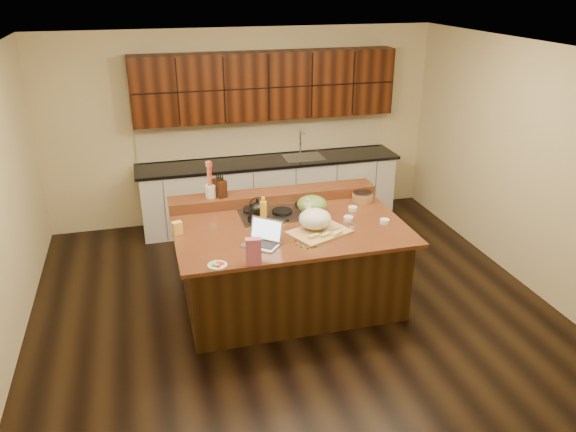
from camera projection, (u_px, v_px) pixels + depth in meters
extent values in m
cube|color=black|center=(289.00, 300.00, 6.25)|extent=(5.50, 5.00, 0.01)
cube|color=silver|center=(289.00, 49.00, 5.18)|extent=(5.50, 5.00, 0.01)
cube|color=beige|center=(243.00, 127.00, 7.94)|extent=(5.50, 0.01, 2.70)
cube|color=beige|center=(394.00, 321.00, 3.50)|extent=(5.50, 0.01, 2.70)
cube|color=beige|center=(523.00, 165.00, 6.37)|extent=(0.01, 5.00, 2.70)
cube|color=black|center=(289.00, 265.00, 6.08)|extent=(2.22, 1.42, 0.88)
cube|color=black|center=(289.00, 227.00, 5.89)|extent=(2.40, 1.60, 0.04)
cube|color=black|center=(273.00, 196.00, 6.48)|extent=(2.40, 0.30, 0.12)
cube|color=gray|center=(282.00, 214.00, 6.15)|extent=(0.92, 0.52, 0.02)
cylinder|color=black|center=(253.00, 210.00, 6.19)|extent=(0.22, 0.22, 0.03)
cylinder|color=black|center=(305.00, 205.00, 6.33)|extent=(0.22, 0.22, 0.03)
cylinder|color=black|center=(258.00, 219.00, 5.96)|extent=(0.22, 0.22, 0.03)
cylinder|color=black|center=(312.00, 213.00, 6.10)|extent=(0.22, 0.22, 0.03)
cylinder|color=black|center=(282.00, 212.00, 6.14)|extent=(0.22, 0.22, 0.03)
cube|color=silver|center=(270.00, 193.00, 8.07)|extent=(3.60, 0.62, 0.90)
cube|color=black|center=(270.00, 161.00, 7.88)|extent=(3.70, 0.66, 0.04)
cube|color=gray|center=(304.00, 158.00, 8.00)|extent=(0.55, 0.42, 0.01)
cylinder|color=gray|center=(300.00, 142.00, 8.08)|extent=(0.02, 0.02, 0.36)
cube|color=black|center=(266.00, 86.00, 7.61)|extent=(3.60, 0.34, 0.90)
cube|color=beige|center=(264.00, 136.00, 8.05)|extent=(3.60, 0.03, 0.50)
ellipsoid|color=black|center=(258.00, 210.00, 5.91)|extent=(0.25, 0.25, 0.18)
ellipsoid|color=#597F32|center=(312.00, 204.00, 6.06)|extent=(0.42, 0.42, 0.18)
cube|color=#B7B7BC|center=(261.00, 245.00, 5.43)|extent=(0.41, 0.40, 0.02)
cube|color=black|center=(261.00, 244.00, 5.43)|extent=(0.31, 0.29, 0.00)
cube|color=#B7B7BC|center=(266.00, 229.00, 5.48)|extent=(0.30, 0.27, 0.22)
cube|color=silver|center=(266.00, 229.00, 5.48)|extent=(0.27, 0.24, 0.19)
cylinder|color=yellow|center=(263.00, 214.00, 5.81)|extent=(0.09, 0.09, 0.27)
cylinder|color=silver|center=(308.00, 215.00, 5.82)|extent=(0.07, 0.07, 0.25)
cube|color=tan|center=(319.00, 232.00, 5.68)|extent=(0.69, 0.61, 0.03)
ellipsoid|color=white|center=(315.00, 219.00, 5.71)|extent=(0.33, 0.33, 0.21)
cube|color=#EDD872|center=(314.00, 236.00, 5.53)|extent=(0.12, 0.03, 0.03)
cube|color=#EDD872|center=(326.00, 235.00, 5.56)|extent=(0.12, 0.03, 0.03)
cube|color=#EDD872|center=(337.00, 234.00, 5.59)|extent=(0.12, 0.03, 0.03)
cylinder|color=gray|center=(332.00, 230.00, 5.69)|extent=(0.22, 0.09, 0.01)
cylinder|color=white|center=(385.00, 221.00, 5.92)|extent=(0.10, 0.10, 0.04)
cylinder|color=white|center=(353.00, 209.00, 6.24)|extent=(0.12, 0.12, 0.04)
cylinder|color=white|center=(348.00, 219.00, 5.98)|extent=(0.11, 0.11, 0.04)
cylinder|color=#996B3F|center=(362.00, 197.00, 6.49)|extent=(0.26, 0.26, 0.09)
cone|color=silver|center=(352.00, 222.00, 5.88)|extent=(0.09, 0.09, 0.07)
cube|color=#CA5F7F|center=(253.00, 252.00, 5.03)|extent=(0.15, 0.09, 0.26)
cylinder|color=white|center=(217.00, 265.00, 5.06)|extent=(0.18, 0.18, 0.01)
cube|color=#E3B950|center=(177.00, 228.00, 5.66)|extent=(0.11, 0.10, 0.13)
cylinder|color=white|center=(211.00, 191.00, 6.26)|extent=(0.13, 0.13, 0.14)
cube|color=black|center=(220.00, 188.00, 6.27)|extent=(0.15, 0.19, 0.20)
ellipsoid|color=red|center=(296.00, 240.00, 5.52)|extent=(0.02, 0.02, 0.02)
ellipsoid|color=#198C26|center=(316.00, 246.00, 5.40)|extent=(0.02, 0.02, 0.02)
ellipsoid|color=red|center=(314.00, 246.00, 5.40)|extent=(0.02, 0.02, 0.02)
ellipsoid|color=#198C26|center=(296.00, 244.00, 5.44)|extent=(0.02, 0.02, 0.02)
ellipsoid|color=red|center=(321.00, 243.00, 5.46)|extent=(0.02, 0.02, 0.02)
ellipsoid|color=#198C26|center=(307.00, 248.00, 5.37)|extent=(0.02, 0.02, 0.02)
ellipsoid|color=red|center=(311.00, 247.00, 5.38)|extent=(0.02, 0.02, 0.02)
ellipsoid|color=#198C26|center=(316.00, 239.00, 5.55)|extent=(0.02, 0.02, 0.02)
ellipsoid|color=red|center=(310.00, 240.00, 5.54)|extent=(0.02, 0.02, 0.02)
ellipsoid|color=#198C26|center=(310.00, 245.00, 5.42)|extent=(0.02, 0.02, 0.02)
ellipsoid|color=red|center=(299.00, 240.00, 5.53)|extent=(0.02, 0.02, 0.02)
ellipsoid|color=#198C26|center=(303.00, 243.00, 5.46)|extent=(0.02, 0.02, 0.02)
ellipsoid|color=red|center=(315.00, 239.00, 5.55)|extent=(0.02, 0.02, 0.02)
ellipsoid|color=#198C26|center=(301.00, 246.00, 5.41)|extent=(0.02, 0.02, 0.02)
ellipsoid|color=red|center=(310.00, 243.00, 5.47)|extent=(0.02, 0.02, 0.02)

